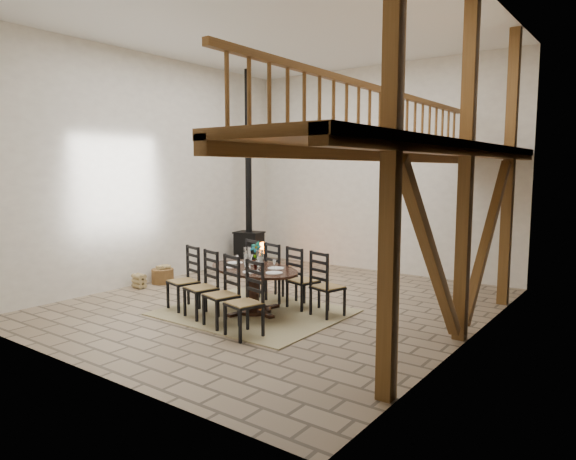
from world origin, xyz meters
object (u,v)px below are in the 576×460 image
Objects in this scene: log_stack at (139,281)px; log_basket at (163,275)px; dining_table at (254,291)px; wood_stove at (249,224)px.

log_basket is at bearing 87.57° from log_stack.
dining_table reaches higher than log_stack.
wood_stove is 2.83m from log_basket.
log_basket is (-0.25, -2.65, -0.94)m from wood_stove.
wood_stove is at bearing 146.50° from dining_table.
log_stack is at bearing -92.43° from log_basket.
dining_table is 4.46m from wood_stove.
log_basket is 0.61m from log_stack.
log_basket is at bearing -105.45° from wood_stove.
dining_table is 0.58× the size of wood_stove.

